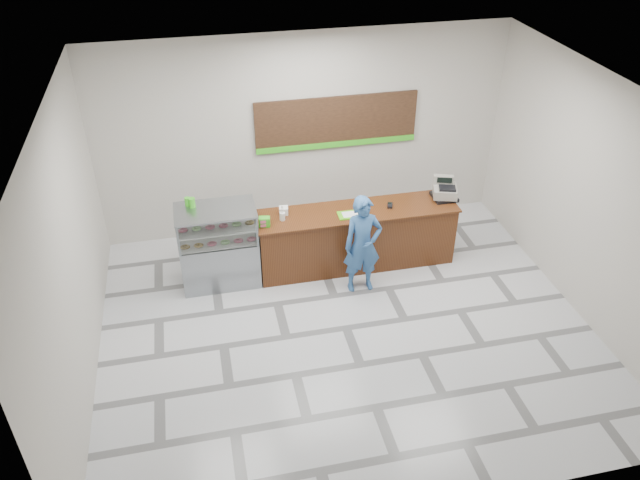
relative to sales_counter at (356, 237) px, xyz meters
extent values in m
plane|color=silver|center=(-0.55, -1.55, -0.52)|extent=(7.00, 7.00, 0.00)
plane|color=beige|center=(-0.55, 1.45, 1.23)|extent=(7.00, 0.00, 7.00)
plane|color=silver|center=(-0.55, -1.55, 2.98)|extent=(7.00, 7.00, 0.00)
cube|color=#562A12|center=(0.00, 0.00, -0.02)|extent=(3.20, 0.70, 1.00)
cube|color=#562A12|center=(0.00, 0.00, 0.50)|extent=(3.26, 0.76, 0.03)
cube|color=gray|center=(-2.22, 0.00, -0.12)|extent=(1.20, 0.70, 0.80)
cube|color=white|center=(-2.22, 0.00, 0.53)|extent=(1.20, 0.70, 0.50)
cube|color=gray|center=(-2.22, 0.00, 0.80)|extent=(1.22, 0.72, 0.03)
cube|color=silver|center=(-2.22, 0.00, 0.30)|extent=(1.14, 0.64, 0.02)
cube|color=silver|center=(-2.22, 0.00, 0.54)|extent=(1.14, 0.64, 0.02)
torus|color=olive|center=(-2.72, -0.10, 0.34)|extent=(0.15, 0.15, 0.05)
torus|color=olive|center=(-2.52, -0.10, 0.34)|extent=(0.15, 0.15, 0.05)
torus|color=#E56486|center=(-2.32, -0.10, 0.34)|extent=(0.15, 0.15, 0.05)
torus|color=#A4E986|center=(-2.12, -0.10, 0.34)|extent=(0.15, 0.15, 0.05)
torus|color=#E56486|center=(-1.92, -0.10, 0.34)|extent=(0.15, 0.15, 0.05)
torus|color=#E56486|center=(-1.72, -0.10, 0.34)|extent=(0.15, 0.15, 0.05)
torus|color=#E56486|center=(-2.72, 0.05, 0.58)|extent=(0.15, 0.15, 0.05)
torus|color=#A4E986|center=(-2.52, 0.05, 0.58)|extent=(0.15, 0.15, 0.05)
torus|color=#E56486|center=(-2.32, 0.05, 0.58)|extent=(0.15, 0.15, 0.05)
torus|color=#E56486|center=(-2.12, 0.05, 0.58)|extent=(0.15, 0.15, 0.05)
torus|color=#A4E986|center=(-1.92, 0.05, 0.58)|extent=(0.15, 0.15, 0.05)
torus|color=olive|center=(-1.72, 0.05, 0.58)|extent=(0.15, 0.15, 0.05)
cube|color=black|center=(0.00, 1.41, 1.43)|extent=(2.80, 0.05, 0.90)
cube|color=green|center=(0.00, 1.38, 1.03)|extent=(2.80, 0.02, 0.10)
cube|color=black|center=(1.50, 0.07, 0.54)|extent=(0.38, 0.38, 0.06)
cube|color=gray|center=(1.50, 0.07, 0.65)|extent=(0.48, 0.49, 0.15)
cube|color=black|center=(1.50, -0.01, 0.74)|extent=(0.31, 0.26, 0.04)
cube|color=gray|center=(1.50, 0.18, 0.80)|extent=(0.33, 0.19, 0.15)
cube|color=black|center=(1.50, 0.13, 0.81)|extent=(0.24, 0.09, 0.09)
cube|color=black|center=(0.55, 0.00, 0.53)|extent=(0.12, 0.17, 0.04)
cube|color=#57D815|center=(-0.16, -0.12, 0.52)|extent=(0.36, 0.26, 0.02)
cube|color=white|center=(-0.14, -0.12, 0.53)|extent=(0.26, 0.18, 0.00)
cube|color=white|center=(-1.15, 0.15, 0.57)|extent=(0.15, 0.15, 0.12)
cylinder|color=silver|center=(-1.20, -0.03, 0.58)|extent=(0.09, 0.09, 0.13)
cube|color=green|center=(-1.50, -0.14, 0.59)|extent=(0.19, 0.14, 0.15)
cylinder|color=#E56486|center=(0.04, -0.02, 0.52)|extent=(0.16, 0.16, 0.00)
cylinder|color=green|center=(-2.61, 0.21, 0.88)|extent=(0.09, 0.09, 0.13)
cylinder|color=green|center=(-2.54, 0.15, 0.89)|extent=(0.10, 0.10, 0.15)
imported|color=#315F9C|center=(-0.08, -0.65, 0.29)|extent=(0.59, 0.39, 1.62)
camera|label=1|loc=(-2.41, -8.19, 5.60)|focal=35.00mm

